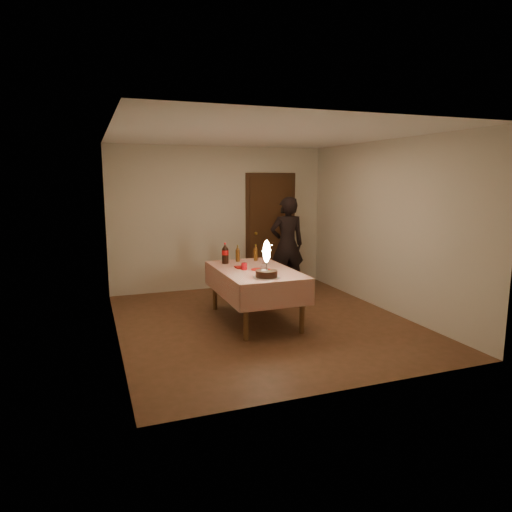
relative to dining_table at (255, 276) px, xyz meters
name	(u,v)px	position (x,y,z in m)	size (l,w,h in m)	color
ground	(264,322)	(0.09, -0.13, -0.65)	(4.00, 4.50, 0.01)	brown
room_shell	(265,205)	(0.13, -0.05, 1.00)	(4.04, 4.54, 2.62)	beige
dining_table	(255,276)	(0.00, 0.00, 0.00)	(1.02, 1.72, 0.75)	brown
birthday_cake	(266,269)	(-0.05, -0.57, 0.22)	(0.36, 0.36, 0.49)	white
red_plate	(259,269)	(0.04, -0.06, 0.10)	(0.22, 0.22, 0.01)	red
red_cup	(244,266)	(-0.16, 0.00, 0.15)	(0.08, 0.08, 0.10)	red
clear_cup	(263,266)	(0.10, -0.08, 0.15)	(0.07, 0.07, 0.09)	silver
napkin_stack	(241,267)	(-0.16, 0.16, 0.11)	(0.15, 0.15, 0.02)	#B01714
cola_bottle	(225,254)	(-0.27, 0.55, 0.25)	(0.10, 0.10, 0.32)	black
amber_bottle_left	(238,254)	(-0.04, 0.65, 0.22)	(0.06, 0.06, 0.26)	#56310E
amber_bottle_right	(256,253)	(0.25, 0.63, 0.22)	(0.06, 0.06, 0.26)	#56310E
photographer	(287,245)	(1.14, 1.42, 0.20)	(0.66, 0.48, 1.71)	black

